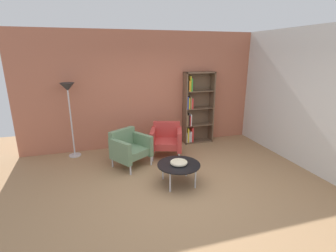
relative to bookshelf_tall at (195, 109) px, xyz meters
name	(u,v)px	position (x,y,z in m)	size (l,w,h in m)	color
ground_plane	(180,188)	(-1.19, -2.25, -0.91)	(8.32, 8.32, 0.00)	#9E7751
brick_back_panel	(150,90)	(-1.19, 0.21, 0.54)	(6.40, 0.12, 2.90)	#B2664C
plaster_right_partition	(296,97)	(1.67, -1.65, 0.54)	(0.12, 5.20, 2.90)	silver
bookshelf_tall	(195,109)	(0.00, 0.00, 0.00)	(0.80, 0.30, 1.90)	brown
coffee_table_low	(179,166)	(-1.17, -2.07, -0.54)	(0.80, 0.80, 0.40)	black
decorative_bowl	(179,162)	(-1.17, -2.07, -0.48)	(0.32, 0.32, 0.05)	beige
armchair_by_bookshelf	(129,147)	(-1.93, -1.01, -0.50)	(0.94, 0.93, 0.78)	slate
armchair_spare_guest	(166,139)	(-1.02, -0.71, -0.50)	(0.88, 0.84, 0.78)	#B73833
floor_lamp_torchiere	(68,96)	(-3.13, -0.11, 0.53)	(0.32, 0.32, 1.74)	silver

